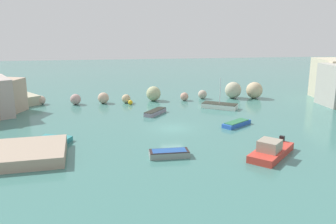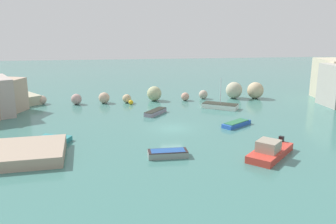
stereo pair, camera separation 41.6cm
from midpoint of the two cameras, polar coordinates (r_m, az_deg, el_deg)
cove_water at (r=40.68m, az=0.43°, el=-2.65°), size 160.00×160.00×0.00m
rock_breakwater at (r=55.47m, az=2.78°, el=3.06°), size 38.65×3.43×2.59m
stone_dock at (r=34.23m, az=-22.19°, el=-6.14°), size 7.44×7.06×1.01m
channel_buoy at (r=52.64m, az=-6.30°, el=1.56°), size 0.70×0.70×0.70m
moored_boat_0 at (r=50.62m, az=8.05°, el=1.01°), size 5.17×4.20×4.28m
moored_boat_1 at (r=38.14m, az=-17.84°, el=-4.13°), size 3.38×2.27×0.49m
moored_boat_2 at (r=42.37m, az=10.68°, el=-1.84°), size 4.01×3.44×0.55m
moored_boat_3 at (r=46.89m, az=-2.32°, el=-0.01°), size 3.27×3.88×0.58m
moored_boat_4 at (r=33.50m, az=15.85°, el=-5.96°), size 5.71×5.81×1.64m
moored_boat_5 at (r=32.18m, az=-0.19°, el=-6.66°), size 3.61×1.46×0.62m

